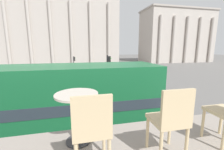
{
  "coord_description": "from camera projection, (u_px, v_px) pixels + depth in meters",
  "views": [
    {
      "loc": [
        0.92,
        -2.4,
        4.79
      ],
      "look_at": [
        4.95,
        15.14,
        1.51
      ],
      "focal_mm": 24.0,
      "sensor_mm": 36.0,
      "label": 1
    }
  ],
  "objects": [
    {
      "name": "double_decker_bus",
      "position": [
        46.0,
        105.0,
        6.69
      ],
      "size": [
        10.3,
        2.72,
        4.02
      ],
      "rotation": [
        0.0,
        0.0,
        0.14
      ],
      "color": "black",
      "rests_on": "ground_plane"
    },
    {
      "name": "pedestrian_olive",
      "position": [
        128.0,
        70.0,
        25.97
      ],
      "size": [
        0.32,
        0.32,
        1.64
      ],
      "rotation": [
        0.0,
        0.0,
        5.56
      ],
      "color": "#282B33",
      "rests_on": "ground_plane"
    },
    {
      "name": "cafe_chair_1",
      "position": [
        171.0,
        119.0,
        1.79
      ],
      "size": [
        0.4,
        0.4,
        0.91
      ],
      "rotation": [
        0.0,
        0.0,
        0.13
      ],
      "color": "#D1B789",
      "rests_on": "cafe_floor_slab"
    },
    {
      "name": "cafe_chair_0",
      "position": [
        92.0,
        128.0,
        1.59
      ],
      "size": [
        0.4,
        0.4,
        0.91
      ],
      "rotation": [
        0.0,
        0.0,
        -0.02
      ],
      "color": "#D1B789",
      "rests_on": "cafe_floor_slab"
    },
    {
      "name": "traffic_light_near",
      "position": [
        108.0,
        71.0,
        13.4
      ],
      "size": [
        0.42,
        0.24,
        4.16
      ],
      "color": "black",
      "rests_on": "ground_plane"
    },
    {
      "name": "cafe_dining_table",
      "position": [
        77.0,
        107.0,
        2.11
      ],
      "size": [
        0.6,
        0.6,
        0.73
      ],
      "color": "#2D2D30",
      "rests_on": "cafe_floor_slab"
    },
    {
      "name": "traffic_light_far",
      "position": [
        74.0,
        63.0,
        25.33
      ],
      "size": [
        0.42,
        0.24,
        3.39
      ],
      "color": "black",
      "rests_on": "ground_plane"
    },
    {
      "name": "plaza_building_left",
      "position": [
        63.0,
        29.0,
        48.73
      ],
      "size": [
        35.64,
        12.75,
        21.73
      ],
      "color": "#BCB2A8",
      "rests_on": "ground_plane"
    },
    {
      "name": "traffic_light_mid",
      "position": [
        109.0,
        68.0,
        20.02
      ],
      "size": [
        0.42,
        0.24,
        3.3
      ],
      "color": "black",
      "rests_on": "ground_plane"
    },
    {
      "name": "plaza_building_right",
      "position": [
        176.0,
        36.0,
        52.02
      ],
      "size": [
        23.76,
        11.57,
        17.31
      ],
      "color": "#BCB2A8",
      "rests_on": "ground_plane"
    }
  ]
}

